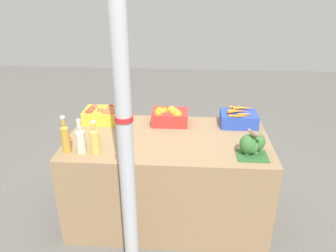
{
  "coord_description": "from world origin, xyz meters",
  "views": [
    {
      "loc": [
        0.16,
        -2.34,
        1.95
      ],
      "look_at": [
        0.0,
        0.0,
        0.87
      ],
      "focal_mm": 35.0,
      "sensor_mm": 36.0,
      "label": 1
    }
  ],
  "objects": [
    {
      "name": "market_table",
      "position": [
        0.0,
        0.0,
        0.38
      ],
      "size": [
        1.61,
        0.87,
        0.77
      ],
      "primitive_type": "cube",
      "color": "#937551",
      "rests_on": "ground_plane"
    },
    {
      "name": "support_pole",
      "position": [
        -0.2,
        -0.68,
        1.11
      ],
      "size": [
        0.11,
        0.11,
        2.22
      ],
      "color": "#B7BABF",
      "rests_on": "ground_plane"
    },
    {
      "name": "ground_plane",
      "position": [
        0.0,
        0.0,
        0.0
      ],
      "size": [
        10.0,
        10.0,
        0.0
      ],
      "primitive_type": "plane",
      "color": "#605E59"
    },
    {
      "name": "broccoli_pile",
      "position": [
        0.62,
        -0.23,
        0.85
      ],
      "size": [
        0.22,
        0.2,
        0.16
      ],
      "color": "#2D602D",
      "rests_on": "market_table"
    },
    {
      "name": "juice_bottle_amber",
      "position": [
        -0.73,
        -0.28,
        0.89
      ],
      "size": [
        0.06,
        0.06,
        0.28
      ],
      "color": "gold",
      "rests_on": "market_table"
    },
    {
      "name": "orange_crate",
      "position": [
        -0.0,
        0.28,
        0.84
      ],
      "size": [
        0.31,
        0.24,
        0.15
      ],
      "color": "red",
      "rests_on": "market_table"
    },
    {
      "name": "juice_bottle_cloudy",
      "position": [
        -0.61,
        -0.28,
        0.87
      ],
      "size": [
        0.06,
        0.06,
        0.26
      ],
      "color": "beige",
      "rests_on": "market_table"
    },
    {
      "name": "apple_crate",
      "position": [
        -0.6,
        0.27,
        0.84
      ],
      "size": [
        0.31,
        0.24,
        0.14
      ],
      "color": "gold",
      "rests_on": "market_table"
    },
    {
      "name": "carrot_crate",
      "position": [
        0.59,
        0.28,
        0.83
      ],
      "size": [
        0.31,
        0.24,
        0.15
      ],
      "color": "#2847B7",
      "rests_on": "market_table"
    },
    {
      "name": "sparrow_bird",
      "position": [
        0.61,
        -0.28,
        0.96
      ],
      "size": [
        0.11,
        0.1,
        0.05
      ],
      "rotation": [
        0.0,
        0.0,
        2.4
      ],
      "color": "#4C3D2D",
      "rests_on": "broccoli_pile"
    },
    {
      "name": "juice_bottle_golden",
      "position": [
        -0.51,
        -0.28,
        0.87
      ],
      "size": [
        0.07,
        0.07,
        0.25
      ],
      "color": "gold",
      "rests_on": "market_table"
    }
  ]
}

